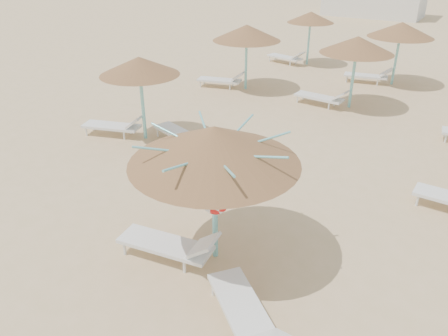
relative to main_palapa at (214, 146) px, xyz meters
The scene contains 5 objects.
ground 2.50m from the main_palapa, 104.66° to the right, with size 120.00×120.00×0.00m, color tan.
main_palapa is the anchor object (origin of this frame).
lounger_main_a 2.29m from the main_palapa, 140.45° to the right, with size 2.16×0.92×0.76m.
lounger_main_b 2.92m from the main_palapa, 42.80° to the right, with size 2.02×1.80×0.76m.
palapa_field 10.20m from the main_palapa, 84.25° to the left, with size 19.88×14.58×2.72m.
Camera 1 is at (3.99, -5.62, 5.72)m, focal length 35.00 mm.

